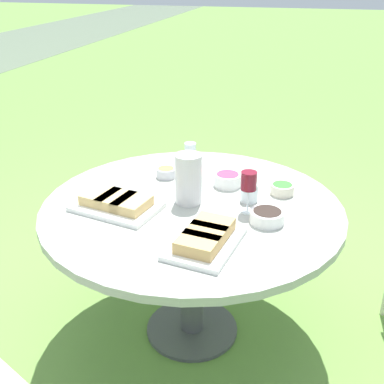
{
  "coord_description": "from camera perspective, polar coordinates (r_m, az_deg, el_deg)",
  "views": [
    {
      "loc": [
        -1.81,
        -0.47,
        1.65
      ],
      "look_at": [
        0.0,
        0.0,
        0.76
      ],
      "focal_mm": 45.0,
      "sensor_mm": 36.0,
      "label": 1
    }
  ],
  "objects": [
    {
      "name": "bowl_dip_red",
      "position": [
        2.27,
        4.24,
        1.54
      ],
      "size": [
        0.13,
        0.13,
        0.06
      ],
      "color": "white",
      "rests_on": "dining_table"
    },
    {
      "name": "platter_charcuterie",
      "position": [
        2.07,
        -8.96,
        -1.28
      ],
      "size": [
        0.3,
        0.4,
        0.06
      ],
      "color": "white",
      "rests_on": "dining_table"
    },
    {
      "name": "platter_bread_main",
      "position": [
        1.79,
        1.6,
        -5.49
      ],
      "size": [
        0.37,
        0.27,
        0.07
      ],
      "color": "white",
      "rests_on": "dining_table"
    },
    {
      "name": "bowl_olives",
      "position": [
        1.97,
        8.89,
        -2.83
      ],
      "size": [
        0.14,
        0.14,
        0.05
      ],
      "color": "white",
      "rests_on": "dining_table"
    },
    {
      "name": "water_pitcher",
      "position": [
        2.07,
        -0.42,
        1.58
      ],
      "size": [
        0.12,
        0.12,
        0.22
      ],
      "color": "silver",
      "rests_on": "dining_table"
    },
    {
      "name": "dining_table",
      "position": [
        2.14,
        0.0,
        -3.6
      ],
      "size": [
        1.31,
        1.31,
        0.7
      ],
      "color": "#4C4C51",
      "rests_on": "ground_plane"
    },
    {
      "name": "bowl_fries",
      "position": [
        2.36,
        -3.09,
        2.37
      ],
      "size": [
        0.09,
        0.09,
        0.05
      ],
      "color": "silver",
      "rests_on": "dining_table"
    },
    {
      "name": "cup_water_near",
      "position": [
        2.54,
        -0.21,
        4.7
      ],
      "size": [
        0.06,
        0.06,
        0.1
      ],
      "color": "silver",
      "rests_on": "dining_table"
    },
    {
      "name": "wine_glass",
      "position": [
        1.99,
        6.74,
        1.08
      ],
      "size": [
        0.07,
        0.07,
        0.18
      ],
      "color": "silver",
      "rests_on": "dining_table"
    },
    {
      "name": "bowl_salad",
      "position": [
        2.22,
        10.63,
        0.41
      ],
      "size": [
        0.11,
        0.11,
        0.05
      ],
      "color": "beige",
      "rests_on": "dining_table"
    },
    {
      "name": "ground_plane",
      "position": [
        2.5,
        0.0,
        -15.98
      ],
      "size": [
        40.0,
        40.0,
        0.0
      ],
      "primitive_type": "plane",
      "color": "#668E42"
    },
    {
      "name": "cup_water_far",
      "position": [
        2.13,
        6.81,
        -0.06
      ],
      "size": [
        0.08,
        0.08,
        0.08
      ],
      "color": "silver",
      "rests_on": "dining_table"
    }
  ]
}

